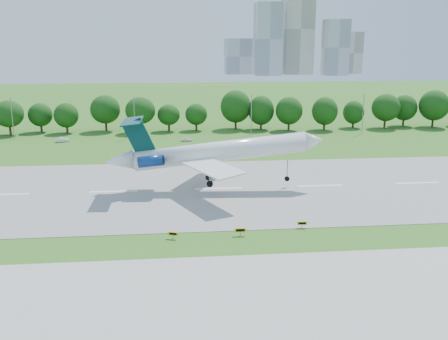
% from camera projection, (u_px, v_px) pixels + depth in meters
% --- Properties ---
extents(ground, '(600.00, 600.00, 0.00)m').
position_uv_depth(ground, '(234.00, 237.00, 72.04)').
color(ground, '#32691B').
rests_on(ground, ground).
extents(runway, '(400.00, 45.00, 0.08)m').
position_uv_depth(runway, '(219.00, 189.00, 96.15)').
color(runway, gray).
rests_on(runway, ground).
extents(taxiway, '(400.00, 23.00, 0.08)m').
position_uv_depth(taxiway, '(254.00, 299.00, 54.67)').
color(taxiway, '#ADADA8').
rests_on(taxiway, ground).
extents(tree_line, '(288.40, 8.40, 10.40)m').
position_uv_depth(tree_line, '(200.00, 112.00, 159.27)').
color(tree_line, '#382314').
rests_on(tree_line, ground).
extents(light_poles, '(175.90, 0.25, 12.19)m').
position_uv_depth(light_poles, '(194.00, 115.00, 149.35)').
color(light_poles, gray).
rests_on(light_poles, ground).
extents(skyline, '(127.00, 52.00, 80.00)m').
position_uv_depth(skyline, '(293.00, 40.00, 450.97)').
color(skyline, '#B2B2B7').
rests_on(skyline, ground).
extents(airliner, '(41.55, 30.20, 12.95)m').
position_uv_depth(airliner, '(210.00, 152.00, 94.21)').
color(airliner, white).
rests_on(airliner, ground).
extents(taxi_sign_left, '(1.47, 0.64, 1.05)m').
position_uv_depth(taxi_sign_left, '(173.00, 234.00, 71.36)').
color(taxi_sign_left, gray).
rests_on(taxi_sign_left, ground).
extents(taxi_sign_centre, '(1.68, 0.27, 1.18)m').
position_uv_depth(taxi_sign_centre, '(240.00, 230.00, 72.48)').
color(taxi_sign_centre, gray).
rests_on(taxi_sign_centre, ground).
extents(taxi_sign_right, '(1.48, 0.31, 1.04)m').
position_uv_depth(taxi_sign_right, '(302.00, 223.00, 75.57)').
color(taxi_sign_right, gray).
rests_on(taxi_sign_right, ground).
extents(service_vehicle_a, '(4.02, 2.58, 1.25)m').
position_uv_depth(service_vehicle_a, '(63.00, 140.00, 142.07)').
color(service_vehicle_a, white).
rests_on(service_vehicle_a, ground).
extents(service_vehicle_b, '(3.21, 1.39, 1.08)m').
position_uv_depth(service_vehicle_b, '(187.00, 140.00, 142.96)').
color(service_vehicle_b, white).
rests_on(service_vehicle_b, ground).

